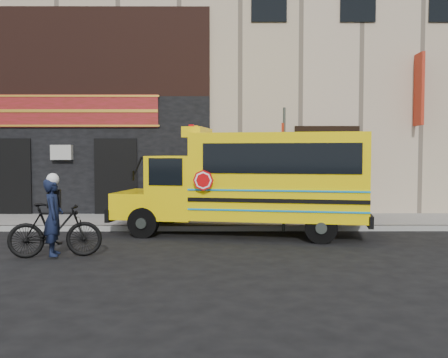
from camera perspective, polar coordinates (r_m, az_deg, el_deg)
name	(u,v)px	position (r m, az deg, el deg)	size (l,w,h in m)	color
ground	(204,248)	(11.81, -2.25, -7.89)	(120.00, 120.00, 0.00)	black
curb	(208,228)	(14.36, -1.89, -5.64)	(40.00, 0.20, 0.15)	gray
sidewalk	(209,221)	(15.85, -1.73, -4.82)	(40.00, 3.00, 0.15)	slate
building	(211,64)	(22.39, -1.44, 13.01)	(20.00, 10.70, 12.00)	tan
school_bus	(255,180)	(13.50, 3.51, -0.07)	(7.17, 3.36, 2.92)	black
sign_pole	(284,164)	(14.16, 6.85, 1.70)	(0.14, 0.29, 3.50)	#39403B
bicycle	(55,230)	(11.28, -18.74, -5.56)	(0.55, 1.95, 1.17)	black
cyclist	(53,219)	(11.23, -18.91, -4.38)	(0.60, 0.39, 1.64)	black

